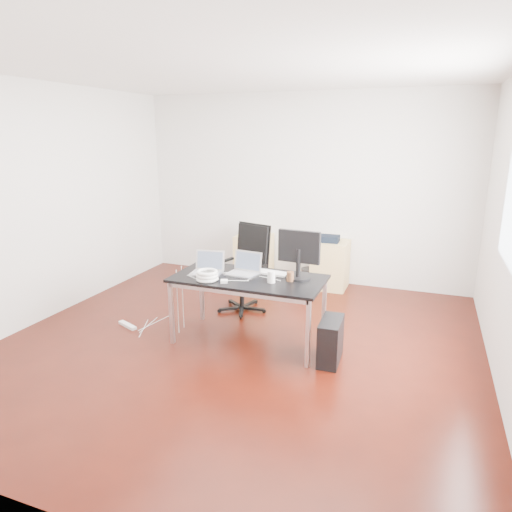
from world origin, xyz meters
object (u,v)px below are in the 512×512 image
(filing_cabinet_left, at_px, (254,257))
(pc_tower, at_px, (330,341))
(desk, at_px, (249,282))
(office_chair, at_px, (246,264))
(filing_cabinet_right, at_px, (330,264))

(filing_cabinet_left, xyz_separation_m, pc_tower, (1.68, -2.26, -0.13))
(desk, height_order, pc_tower, desk)
(pc_tower, bearing_deg, desk, 168.30)
(office_chair, bearing_deg, pc_tower, -21.78)
(desk, xyz_separation_m, pc_tower, (0.93, -0.15, -0.46))
(desk, xyz_separation_m, filing_cabinet_right, (0.45, 2.10, -0.33))
(office_chair, relative_size, pc_tower, 2.40)
(filing_cabinet_left, height_order, pc_tower, filing_cabinet_left)
(office_chair, height_order, pc_tower, office_chair)
(filing_cabinet_right, bearing_deg, office_chair, -124.39)
(filing_cabinet_left, relative_size, filing_cabinet_right, 1.00)
(desk, bearing_deg, filing_cabinet_left, 109.50)
(office_chair, distance_m, filing_cabinet_right, 1.50)
(pc_tower, bearing_deg, filing_cabinet_right, 99.64)
(desk, relative_size, filing_cabinet_right, 2.29)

